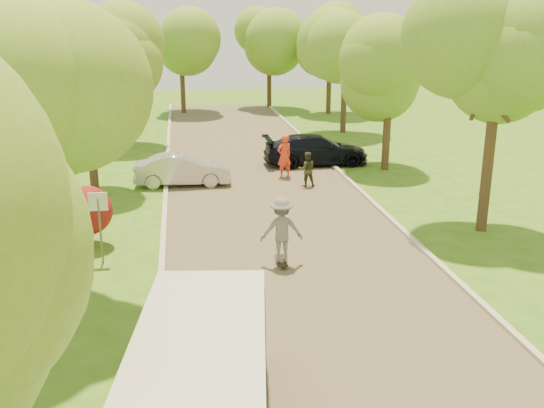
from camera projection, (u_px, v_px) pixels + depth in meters
ground at (322, 309)px, 15.23m from camera, size 100.00×100.00×0.00m
road at (273, 213)px, 22.79m from camera, size 8.00×60.00×0.01m
curb_left at (164, 216)px, 22.19m from camera, size 0.18×60.00×0.12m
curb_right at (377, 206)px, 23.36m from camera, size 0.18×60.00×0.12m
street_sign at (99, 213)px, 17.71m from camera, size 0.55×0.06×2.17m
red_shrub at (90, 213)px, 19.19m from camera, size 1.70×1.70×1.95m
tree_l_mida at (47, 103)px, 13.74m from camera, size 4.71×4.60×7.39m
tree_l_midb at (90, 82)px, 24.24m from camera, size 4.30×4.20×6.62m
tree_l_far at (121, 47)px, 33.49m from camera, size 4.92×4.80×7.79m
tree_r_mida at (505, 66)px, 19.35m from camera, size 5.13×5.00×7.95m
tree_r_midb at (394, 66)px, 27.98m from camera, size 4.51×4.40×7.01m
tree_r_far at (350, 38)px, 37.24m from camera, size 5.33×5.20×8.34m
tree_bg_a at (95, 45)px, 40.75m from camera, size 5.12×5.00×7.72m
tree_bg_b at (333, 39)px, 45.03m from camera, size 5.12×5.00×7.95m
tree_bg_c at (184, 46)px, 45.48m from camera, size 4.92×4.80×7.33m
tree_bg_d at (272, 41)px, 48.30m from camera, size 5.12×5.00×7.72m
minivan at (201, 389)px, 10.09m from camera, size 2.90×5.81×2.08m
silver_sedan at (183, 170)px, 26.41m from camera, size 4.22×1.62×1.37m
dark_sedan at (316, 150)px, 30.11m from camera, size 5.22×2.15×1.51m
longboard at (281, 261)px, 17.99m from camera, size 0.29×1.00×0.12m
skateboarder at (282, 229)px, 17.70m from camera, size 1.27×0.74×1.95m
person_striped at (284, 156)px, 27.58m from camera, size 0.85×0.72×1.99m
person_olive at (307, 169)px, 26.15m from camera, size 0.76×0.60×1.53m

